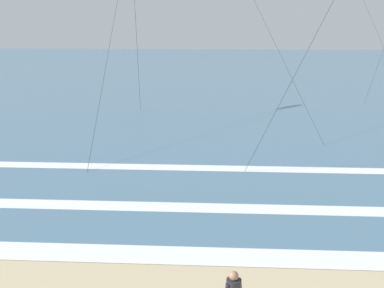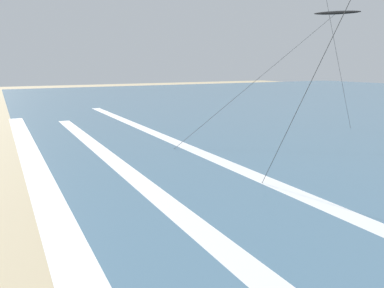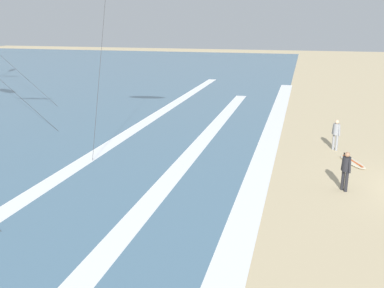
{
  "view_description": "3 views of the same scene",
  "coord_description": "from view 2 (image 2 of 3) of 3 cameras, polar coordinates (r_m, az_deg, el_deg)",
  "views": [
    {
      "loc": [
        -0.84,
        -5.11,
        6.92
      ],
      "look_at": [
        -1.76,
        11.23,
        2.37
      ],
      "focal_mm": 43.04,
      "sensor_mm": 36.0,
      "label": 1
    },
    {
      "loc": [
        11.48,
        6.02,
        4.7
      ],
      "look_at": [
        -0.77,
        12.58,
        1.67
      ],
      "focal_mm": 33.87,
      "sensor_mm": 36.0,
      "label": 2
    },
    {
      "loc": [
        -17.24,
        5.62,
        6.53
      ],
      "look_at": [
        -1.69,
        9.66,
        1.85
      ],
      "focal_mm": 40.16,
      "sensor_mm": 36.0,
      "label": 3
    }
  ],
  "objects": [
    {
      "name": "wave_foam_mid_break",
      "position": [
        13.59,
        -5.74,
        -7.92
      ],
      "size": [
        41.05,
        0.88,
        0.01
      ],
      "primitive_type": "cube",
      "color": "white",
      "rests_on": "ocean_surface"
    },
    {
      "name": "wave_foam_shoreline",
      "position": [
        10.92,
        -19.61,
        -13.84
      ],
      "size": [
        52.16,
        1.09,
        0.01
      ],
      "primitive_type": "cube",
      "color": "white",
      "rests_on": "ocean_surface"
    },
    {
      "name": "kite_black_high_right",
      "position": [
        29.63,
        21.76,
        18.56
      ],
      "size": [
        2.93,
        15.0,
        8.64
      ],
      "color": "black",
      "rests_on": "ground"
    },
    {
      "name": "wave_foam_outer_break",
      "position": [
        15.21,
        12.2,
        -5.92
      ],
      "size": [
        59.1,
        0.85,
        0.01
      ],
      "primitive_type": "cube",
      "color": "white",
      "rests_on": "ocean_surface"
    }
  ]
}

